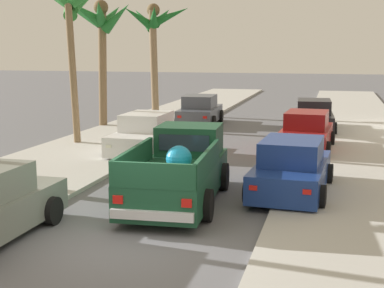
{
  "coord_description": "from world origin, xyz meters",
  "views": [
    {
      "loc": [
        4.02,
        -10.09,
        3.91
      ],
      "look_at": [
        0.08,
        5.07,
        1.2
      ],
      "focal_mm": 51.52,
      "sensor_mm": 36.0,
      "label": 1
    }
  ],
  "objects": [
    {
      "name": "car_left_mid",
      "position": [
        2.98,
        4.65,
        0.71
      ],
      "size": [
        2.2,
        4.33,
        1.54
      ],
      "color": "navy",
      "rests_on": "ground"
    },
    {
      "name": "palm_tree_right_fore",
      "position": [
        -6.24,
        10.3,
        5.62
      ],
      "size": [
        3.29,
        3.45,
        6.64
      ],
      "color": "brown",
      "rests_on": "ground"
    },
    {
      "name": "sidewalk_left",
      "position": [
        -5.0,
        12.0,
        0.06
      ],
      "size": [
        4.73,
        60.0,
        0.12
      ],
      "primitive_type": "cube",
      "color": "#B2AFA8",
      "rests_on": "ground"
    },
    {
      "name": "car_right_mid",
      "position": [
        3.01,
        11.34,
        0.71
      ],
      "size": [
        2.19,
        4.33,
        1.54
      ],
      "color": "maroon",
      "rests_on": "ground"
    },
    {
      "name": "curb_left",
      "position": [
        -4.04,
        12.0,
        0.05
      ],
      "size": [
        0.16,
        60.0,
        0.1
      ],
      "primitive_type": "cube",
      "color": "silver",
      "rests_on": "ground"
    },
    {
      "name": "curb_right",
      "position": [
        4.04,
        12.0,
        0.05
      ],
      "size": [
        0.16,
        60.0,
        0.1
      ],
      "primitive_type": "cube",
      "color": "silver",
      "rests_on": "ground"
    },
    {
      "name": "car_right_near",
      "position": [
        -2.81,
        9.33,
        0.71
      ],
      "size": [
        2.04,
        4.26,
        1.54
      ],
      "color": "silver",
      "rests_on": "ground"
    },
    {
      "name": "palm_tree_left_fore",
      "position": [
        -6.46,
        21.34,
        5.13
      ],
      "size": [
        3.98,
        3.07,
        6.54
      ],
      "color": "#846B4C",
      "rests_on": "ground"
    },
    {
      "name": "sidewalk_right",
      "position": [
        5.0,
        12.0,
        0.06
      ],
      "size": [
        4.73,
        60.0,
        0.12
      ],
      "primitive_type": "cube",
      "color": "#B2AFA8",
      "rests_on": "ground"
    },
    {
      "name": "ground_plane",
      "position": [
        0.0,
        0.0,
        0.0
      ],
      "size": [
        160.0,
        160.0,
        0.0
      ],
      "primitive_type": "plane",
      "color": "slate"
    },
    {
      "name": "palm_tree_right_mid",
      "position": [
        -7.29,
        15.48,
        5.07
      ],
      "size": [
        3.88,
        3.56,
        6.29
      ],
      "color": "brown",
      "rests_on": "ground"
    },
    {
      "name": "car_left_near",
      "position": [
        3.09,
        16.66,
        0.71
      ],
      "size": [
        2.2,
        4.33,
        1.54
      ],
      "color": "black",
      "rests_on": "ground"
    },
    {
      "name": "car_left_far",
      "position": [
        -2.76,
        17.69,
        0.71
      ],
      "size": [
        2.2,
        4.33,
        1.54
      ],
      "color": "#474C56",
      "rests_on": "ground"
    },
    {
      "name": "pickup_truck",
      "position": [
        0.2,
        3.35,
        0.78
      ],
      "size": [
        2.46,
        5.32,
        1.8
      ],
      "color": "#19472D",
      "rests_on": "ground"
    }
  ]
}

